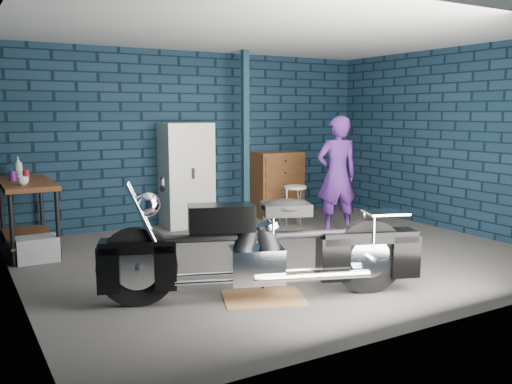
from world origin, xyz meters
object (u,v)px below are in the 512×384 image
person (337,175)px  shop_stool (295,206)px  workbench (28,217)px  tool_chest (278,184)px  motorcycle (264,239)px  storage_bin (37,249)px  locker (186,175)px

person → shop_stool: size_ratio=2.70×
workbench → person: 4.22m
shop_stool → tool_chest: bearing=76.1°
motorcycle → storage_bin: (-1.68, 2.45, -0.43)m
person → locker: size_ratio=1.07×
motorcycle → locker: 3.50m
workbench → shop_stool: workbench is taller
storage_bin → shop_stool: (3.79, 0.15, 0.17)m
storage_bin → tool_chest: tool_chest is taller
person → storage_bin: size_ratio=3.60×
locker → workbench: bearing=-168.5°
storage_bin → tool_chest: size_ratio=0.43×
person → workbench: bearing=0.1°
workbench → tool_chest: tool_chest is taller
person → locker: person is taller
tool_chest → person: bearing=-87.8°
locker → storage_bin: bearing=-157.2°
workbench → tool_chest: bearing=6.8°
motorcycle → person: person is taller
person → storage_bin: 4.15m
motorcycle → storage_bin: size_ratio=5.50×
motorcycle → shop_stool: motorcycle is taller
locker → tool_chest: bearing=0.0°
shop_stool → workbench: bearing=174.7°
workbench → storage_bin: size_ratio=2.95×
storage_bin → tool_chest: bearing=13.8°
motorcycle → tool_chest: bearing=76.2°
workbench → shop_stool: (3.81, -0.35, -0.14)m
locker → shop_stool: (1.46, -0.83, -0.48)m
motorcycle → locker: size_ratio=1.63×
workbench → motorcycle: motorcycle is taller
motorcycle → shop_stool: (2.10, 2.60, -0.26)m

